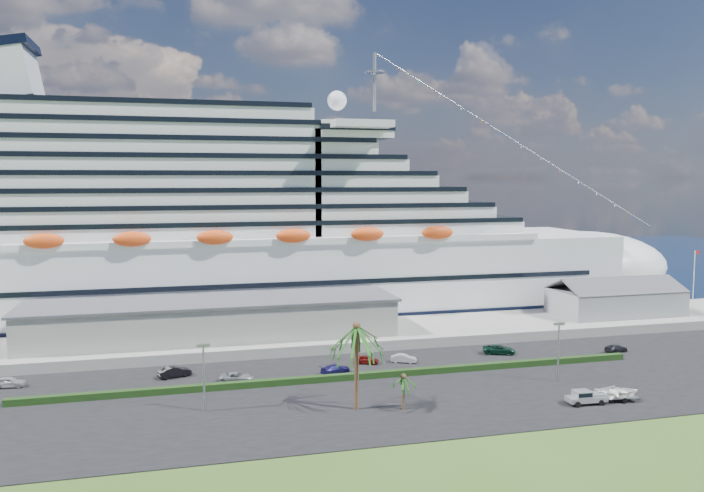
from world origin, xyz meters
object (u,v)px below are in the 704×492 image
object	(u,v)px
parked_car_3	(335,369)
pickup_truck	(586,397)
cruise_ship	(223,236)
boat_trailer	(617,392)

from	to	relation	value
parked_car_3	pickup_truck	distance (m)	34.33
cruise_ship	pickup_truck	distance (m)	78.16
cruise_ship	parked_car_3	bearing A→B (deg)	-74.21
cruise_ship	pickup_truck	world-z (taller)	cruise_ship
cruise_ship	pickup_truck	bearing A→B (deg)	-58.81
parked_car_3	pickup_truck	world-z (taller)	pickup_truck
pickup_truck	boat_trailer	distance (m)	4.48
cruise_ship	parked_car_3	size ratio (longest dim) A/B	42.19
cruise_ship	pickup_truck	xyz separation A→B (m)	(39.66, -65.52, -15.60)
cruise_ship	boat_trailer	xyz separation A→B (m)	(44.13, -65.52, -15.36)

